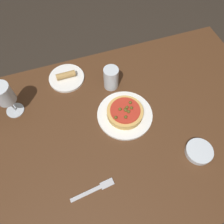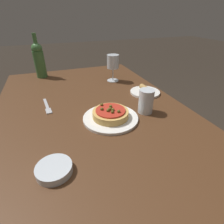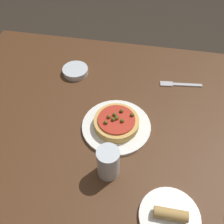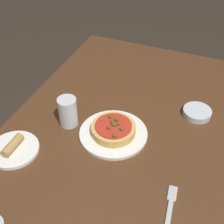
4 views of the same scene
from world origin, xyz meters
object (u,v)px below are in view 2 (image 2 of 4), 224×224
at_px(fork, 47,107).
at_px(side_bowl, 54,169).
at_px(wine_bottle, 39,59).
at_px(water_cup, 146,101).
at_px(pizza, 111,113).
at_px(wine_glass, 113,63).
at_px(dinner_plate, 111,118).
at_px(side_plate, 145,91).
at_px(dining_table, 95,126).

bearing_deg(fork, side_bowl, -5.57).
distance_m(wine_bottle, water_cup, 0.84).
relative_size(pizza, wine_glass, 0.91).
xyz_separation_m(pizza, water_cup, (-0.00, 0.18, 0.03)).
bearing_deg(water_cup, dinner_plate, -88.38).
height_order(water_cup, fork, water_cup).
bearing_deg(dinner_plate, water_cup, 91.62).
bearing_deg(wine_glass, pizza, -21.45).
bearing_deg(dinner_plate, side_plate, 124.87).
distance_m(water_cup, side_bowl, 0.49).
relative_size(dining_table, side_plate, 8.79).
relative_size(pizza, wine_bottle, 0.54).
height_order(wine_glass, side_plate, wine_glass).
relative_size(dining_table, pizza, 9.52).
xyz_separation_m(pizza, side_bowl, (0.22, -0.26, -0.02)).
bearing_deg(dining_table, fork, -122.88).
distance_m(dining_table, fork, 0.26).
bearing_deg(dinner_plate, pizza, -96.80).
height_order(dinner_plate, wine_glass, wine_glass).
xyz_separation_m(side_bowl, fork, (-0.43, -0.00, -0.01)).
bearing_deg(wine_glass, fork, -60.97).
bearing_deg(side_plate, pizza, -55.14).
distance_m(dining_table, side_bowl, 0.37).
xyz_separation_m(dining_table, water_cup, (0.07, 0.23, 0.13)).
bearing_deg(fork, water_cup, 58.41).
relative_size(dinner_plate, wine_glass, 1.40).
bearing_deg(dinner_plate, fork, -129.12).
bearing_deg(dining_table, dinner_plate, 34.86).
height_order(dinner_plate, side_bowl, side_bowl).
distance_m(dining_table, side_plate, 0.37).
height_order(wine_bottle, fork, wine_bottle).
distance_m(dinner_plate, side_bowl, 0.34).
bearing_deg(dining_table, water_cup, 72.20).
bearing_deg(dinner_plate, side_bowl, -49.22).
distance_m(water_cup, fork, 0.49).
bearing_deg(side_bowl, fork, -179.35).
bearing_deg(side_plate, side_bowl, -52.21).
height_order(dining_table, fork, fork).
bearing_deg(side_plate, wine_glass, -157.94).
bearing_deg(wine_bottle, wine_glass, 60.87).
height_order(dinner_plate, side_plate, side_plate).
bearing_deg(pizza, fork, -129.13).
distance_m(dining_table, wine_glass, 0.49).
distance_m(wine_glass, water_cup, 0.46).
bearing_deg(wine_bottle, water_cup, 32.59).
bearing_deg(wine_glass, dining_table, -31.84).
height_order(wine_glass, fork, wine_glass).
bearing_deg(water_cup, side_bowl, -62.39).
xyz_separation_m(dining_table, pizza, (0.08, 0.05, 0.11)).
bearing_deg(wine_glass, wine_bottle, -119.13).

